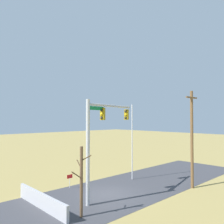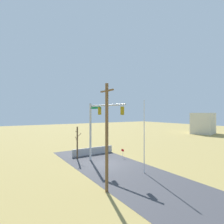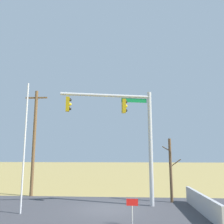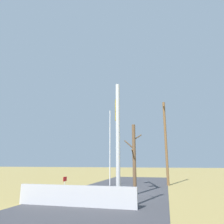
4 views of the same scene
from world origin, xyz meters
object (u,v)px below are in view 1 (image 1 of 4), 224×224
(flagpole, at_px, (132,142))
(utility_pole, at_px, (192,137))
(open_sign, at_px, (70,178))
(signal_mast, at_px, (100,131))
(bare_tree, at_px, (81,181))

(flagpole, height_order, utility_pole, utility_pole)
(flagpole, relative_size, open_sign, 6.33)
(utility_pole, bearing_deg, signal_mast, -23.52)
(bare_tree, height_order, open_sign, bare_tree)
(signal_mast, distance_m, open_sign, 5.93)
(flagpole, distance_m, utility_pole, 5.97)
(signal_mast, height_order, bare_tree, signal_mast)
(signal_mast, relative_size, open_sign, 6.28)
(signal_mast, relative_size, utility_pole, 0.88)
(utility_pole, bearing_deg, bare_tree, -9.60)
(signal_mast, xyz_separation_m, open_sign, (0.09, -4.04, -4.34))
(flagpole, xyz_separation_m, utility_pole, (-1.71, 5.68, 0.68))
(open_sign, bearing_deg, signal_mast, 91.22)
(bare_tree, bearing_deg, utility_pole, 170.40)
(utility_pole, distance_m, bare_tree, 11.30)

